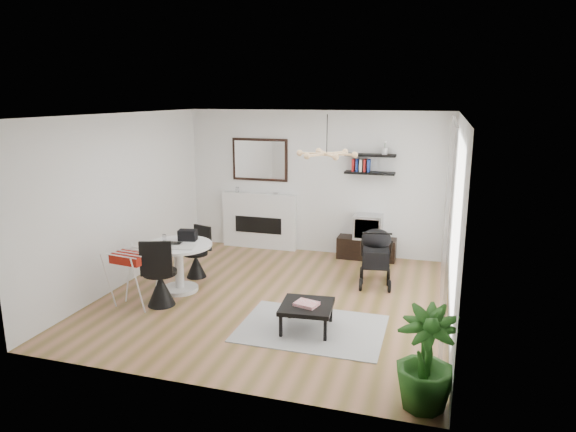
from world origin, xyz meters
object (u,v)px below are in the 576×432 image
(crt_tv, at_px, (368,226))
(stroller, at_px, (376,258))
(potted_plant, at_px, (426,359))
(coffee_table, at_px, (307,307))
(tv_console, at_px, (366,248))
(dining_table, at_px, (179,260))
(drying_rack, at_px, (133,278))
(fireplace, at_px, (260,214))

(crt_tv, distance_m, stroller, 1.30)
(crt_tv, bearing_deg, potted_plant, -75.19)
(stroller, xyz_separation_m, coffee_table, (-0.63, -1.94, -0.11))
(tv_console, height_order, stroller, stroller)
(dining_table, bearing_deg, crt_tv, 43.69)
(tv_console, relative_size, drying_rack, 1.27)
(fireplace, height_order, crt_tv, fireplace)
(fireplace, relative_size, crt_tv, 4.28)
(tv_console, xyz_separation_m, drying_rack, (-2.85, -3.20, 0.24))
(dining_table, xyz_separation_m, coffee_table, (2.23, -0.75, -0.19))
(crt_tv, xyz_separation_m, stroller, (0.30, -1.25, -0.20))
(drying_rack, bearing_deg, tv_console, 55.93)
(dining_table, height_order, stroller, stroller)
(coffee_table, relative_size, potted_plant, 0.69)
(potted_plant, bearing_deg, drying_rack, 162.14)
(coffee_table, bearing_deg, dining_table, 161.36)
(stroller, relative_size, potted_plant, 0.96)
(dining_table, relative_size, potted_plant, 1.01)
(fireplace, height_order, stroller, fireplace)
(fireplace, distance_m, crt_tv, 2.16)
(tv_console, xyz_separation_m, potted_plant, (1.21, -4.51, 0.31))
(tv_console, bearing_deg, potted_plant, -74.99)
(drying_rack, bearing_deg, dining_table, 75.01)
(drying_rack, xyz_separation_m, coffee_table, (2.54, 0.00, -0.13))
(tv_console, bearing_deg, dining_table, -136.08)
(crt_tv, relative_size, dining_table, 0.49)
(coffee_table, bearing_deg, fireplace, 118.97)
(fireplace, xyz_separation_m, potted_plant, (3.35, -4.63, -0.17))
(stroller, bearing_deg, potted_plant, -82.24)
(stroller, bearing_deg, coffee_table, -115.41)
(coffee_table, bearing_deg, tv_console, 84.52)
(fireplace, height_order, dining_table, fireplace)
(dining_table, xyz_separation_m, stroller, (2.86, 1.19, -0.08))
(tv_console, distance_m, dining_table, 3.53)
(tv_console, xyz_separation_m, dining_table, (-2.54, -2.44, 0.30))
(tv_console, distance_m, coffee_table, 3.21)
(dining_table, relative_size, drying_rack, 1.23)
(fireplace, xyz_separation_m, dining_table, (-0.39, -2.56, -0.19))
(drying_rack, bearing_deg, potted_plant, -10.20)
(dining_table, relative_size, stroller, 1.05)
(dining_table, bearing_deg, tv_console, 43.92)
(fireplace, distance_m, tv_console, 2.20)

